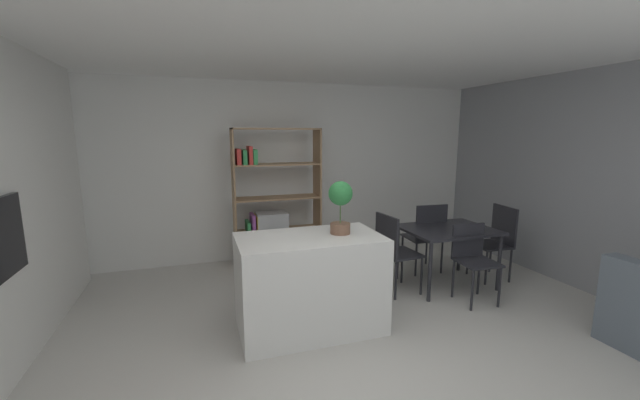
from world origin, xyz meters
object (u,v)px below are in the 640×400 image
(dining_table, at_px, (448,234))
(dining_chair_window_side, at_px, (497,236))
(kitchen_island, at_px, (310,283))
(dining_chair_near, at_px, (473,255))
(dining_chair_far, at_px, (427,232))
(open_bookshelf, at_px, (269,206))
(built_in_oven, at_px, (3,238))
(dining_chair_island_side, at_px, (393,246))
(potted_plant_on_island, at_px, (340,202))

(dining_table, xyz_separation_m, dining_chair_window_side, (0.77, -0.01, -0.09))
(kitchen_island, height_order, dining_chair_near, kitchen_island)
(kitchen_island, relative_size, dining_chair_near, 1.57)
(dining_chair_far, xyz_separation_m, dining_chair_window_side, (0.77, -0.45, -0.01))
(kitchen_island, height_order, dining_table, kitchen_island)
(open_bookshelf, relative_size, dining_chair_window_side, 2.04)
(built_in_oven, relative_size, dining_chair_window_side, 0.62)
(dining_table, bearing_deg, dining_chair_near, -89.24)
(dining_chair_island_side, xyz_separation_m, dining_chair_near, (0.77, -0.45, -0.04))
(dining_chair_island_side, bearing_deg, dining_chair_far, -64.21)
(dining_chair_near, bearing_deg, dining_chair_far, 94.70)
(dining_chair_far, height_order, dining_chair_island_side, dining_chair_far)
(built_in_oven, bearing_deg, kitchen_island, 1.32)
(kitchen_island, distance_m, dining_chair_window_side, 2.76)
(potted_plant_on_island, xyz_separation_m, dining_chair_window_side, (2.40, 0.49, -0.68))
(kitchen_island, xyz_separation_m, dining_chair_near, (1.95, 0.06, 0.07))
(potted_plant_on_island, bearing_deg, kitchen_island, -177.46)
(built_in_oven, distance_m, open_bookshelf, 3.09)
(dining_table, height_order, dining_chair_window_side, dining_chair_window_side)
(dining_chair_window_side, distance_m, dining_chair_near, 0.88)
(dining_chair_far, xyz_separation_m, dining_chair_near, (0.01, -0.90, -0.04))
(kitchen_island, bearing_deg, dining_table, 14.75)
(kitchen_island, xyz_separation_m, dining_table, (1.95, 0.51, 0.19))
(dining_table, bearing_deg, kitchen_island, -165.25)
(potted_plant_on_island, distance_m, dining_chair_far, 2.00)
(potted_plant_on_island, relative_size, dining_chair_far, 0.53)
(dining_table, bearing_deg, potted_plant_on_island, -163.02)
(built_in_oven, height_order, dining_table, built_in_oven)
(dining_chair_far, bearing_deg, kitchen_island, 28.88)
(open_bookshelf, bearing_deg, dining_chair_window_side, -27.75)
(dining_table, height_order, dining_chair_near, dining_chair_near)
(built_in_oven, bearing_deg, dining_chair_window_side, 6.27)
(open_bookshelf, bearing_deg, kitchen_island, -89.31)
(kitchen_island, relative_size, dining_chair_far, 1.41)
(potted_plant_on_island, bearing_deg, dining_table, 16.98)
(dining_table, xyz_separation_m, dining_chair_island_side, (-0.77, -0.01, -0.09))
(dining_chair_far, bearing_deg, dining_chair_island_side, 33.18)
(potted_plant_on_island, relative_size, open_bookshelf, 0.26)
(dining_chair_far, bearing_deg, dining_chair_near, 93.49)
(built_in_oven, distance_m, dining_chair_near, 4.36)
(open_bookshelf, relative_size, dining_chair_island_side, 2.05)
(built_in_oven, distance_m, dining_chair_far, 4.45)
(dining_chair_far, bearing_deg, dining_table, 93.45)
(open_bookshelf, xyz_separation_m, dining_chair_window_side, (2.74, -1.44, -0.30))
(built_in_oven, height_order, dining_chair_window_side, built_in_oven)
(potted_plant_on_island, relative_size, dining_chair_window_side, 0.53)
(dining_chair_island_side, bearing_deg, potted_plant_on_island, 114.91)
(dining_chair_near, bearing_deg, dining_table, 94.74)
(built_in_oven, distance_m, potted_plant_on_island, 2.68)
(dining_chair_island_side, bearing_deg, built_in_oven, 94.36)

